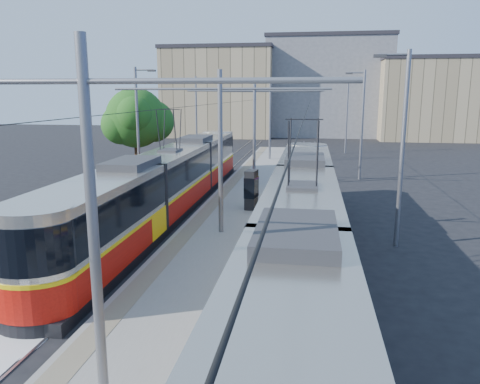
# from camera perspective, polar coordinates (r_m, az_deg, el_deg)

# --- Properties ---
(ground) EXTENTS (160.00, 160.00, 0.00)m
(ground) POSITION_cam_1_polar(r_m,az_deg,el_deg) (13.75, -8.89, -15.51)
(ground) COLOR black
(ground) RESTS_ON ground
(platform) EXTENTS (4.00, 50.00, 0.30)m
(platform) POSITION_cam_1_polar(r_m,az_deg,el_deg) (29.51, 1.00, -0.15)
(platform) COLOR gray
(platform) RESTS_ON ground
(tactile_strip_left) EXTENTS (0.70, 50.00, 0.01)m
(tactile_strip_left) POSITION_cam_1_polar(r_m,az_deg,el_deg) (29.71, -1.77, 0.23)
(tactile_strip_left) COLOR gray
(tactile_strip_left) RESTS_ON platform
(tactile_strip_right) EXTENTS (0.70, 50.00, 0.01)m
(tactile_strip_right) POSITION_cam_1_polar(r_m,az_deg,el_deg) (29.33, 3.81, 0.06)
(tactile_strip_right) COLOR gray
(tactile_strip_right) RESTS_ON platform
(rails) EXTENTS (8.71, 70.00, 0.03)m
(rails) POSITION_cam_1_polar(r_m,az_deg,el_deg) (29.54, 1.00, -0.40)
(rails) COLOR gray
(rails) RESTS_ON ground
(tram_left) EXTENTS (2.43, 27.77, 5.50)m
(tram_left) POSITION_cam_1_polar(r_m,az_deg,el_deg) (25.56, -8.40, 1.41)
(tram_left) COLOR black
(tram_left) RESTS_ON ground
(tram_right) EXTENTS (2.43, 28.48, 5.50)m
(tram_right) POSITION_cam_1_polar(r_m,az_deg,el_deg) (15.78, 7.47, -4.56)
(tram_right) COLOR black
(tram_right) RESTS_ON ground
(catenary) EXTENTS (9.20, 70.00, 7.00)m
(catenary) POSITION_cam_1_polar(r_m,az_deg,el_deg) (26.11, 0.20, 7.98)
(catenary) COLOR slate
(catenary) RESTS_ON platform
(street_lamps) EXTENTS (15.18, 38.22, 8.00)m
(street_lamps) POSITION_cam_1_polar(r_m,az_deg,el_deg) (32.90, 1.97, 8.18)
(street_lamps) COLOR slate
(street_lamps) RESTS_ON ground
(shelter) EXTENTS (0.70, 1.01, 2.08)m
(shelter) POSITION_cam_1_polar(r_m,az_deg,el_deg) (24.69, 1.39, 0.41)
(shelter) COLOR black
(shelter) RESTS_ON platform
(tree) EXTENTS (4.63, 4.28, 6.73)m
(tree) POSITION_cam_1_polar(r_m,az_deg,el_deg) (34.27, -12.05, 8.70)
(tree) COLOR #382314
(tree) RESTS_ON ground
(building_left) EXTENTS (16.32, 12.24, 13.11)m
(building_left) POSITION_cam_1_polar(r_m,az_deg,el_deg) (72.94, -2.31, 12.07)
(building_left) COLOR tan
(building_left) RESTS_ON ground
(building_centre) EXTENTS (18.36, 14.28, 14.75)m
(building_centre) POSITION_cam_1_polar(r_m,az_deg,el_deg) (75.65, 10.57, 12.50)
(building_centre) COLOR gray
(building_centre) RESTS_ON ground
(building_right) EXTENTS (14.28, 10.20, 11.25)m
(building_right) POSITION_cam_1_polar(r_m,az_deg,el_deg) (71.46, 22.13, 10.48)
(building_right) COLOR tan
(building_right) RESTS_ON ground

